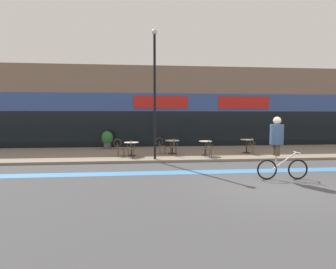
{
  "coord_description": "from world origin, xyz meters",
  "views": [
    {
      "loc": [
        -4.13,
        -7.72,
        2.24
      ],
      "look_at": [
        -2.8,
        5.9,
        1.24
      ],
      "focal_mm": 28.0,
      "sensor_mm": 36.0,
      "label": 1
    }
  ],
  "objects_px": {
    "bistro_table_1": "(172,144)",
    "bistro_table_0": "(131,146)",
    "cafe_chair_3_near": "(251,145)",
    "cyclist_0": "(278,143)",
    "lamp_post": "(155,86)",
    "cafe_chair_1_side": "(161,144)",
    "cafe_chair_2_near": "(208,147)",
    "cafe_chair_0_side": "(119,146)",
    "planter_pot": "(107,139)",
    "bistro_table_2": "(205,145)",
    "cafe_chair_0_near": "(131,147)",
    "cafe_chair_1_near": "(174,146)",
    "bistro_table_3": "(247,143)"
  },
  "relations": [
    {
      "from": "cafe_chair_3_near",
      "to": "bistro_table_1",
      "type": "bearing_deg",
      "value": 80.45
    },
    {
      "from": "bistro_table_1",
      "to": "bistro_table_0",
      "type": "bearing_deg",
      "value": -165.76
    },
    {
      "from": "planter_pot",
      "to": "cafe_chair_3_near",
      "type": "bearing_deg",
      "value": -21.07
    },
    {
      "from": "bistro_table_2",
      "to": "planter_pot",
      "type": "height_order",
      "value": "planter_pot"
    },
    {
      "from": "cafe_chair_2_near",
      "to": "lamp_post",
      "type": "xyz_separation_m",
      "value": [
        -2.72,
        -0.23,
        2.98
      ]
    },
    {
      "from": "cafe_chair_2_near",
      "to": "lamp_post",
      "type": "distance_m",
      "value": 4.04
    },
    {
      "from": "bistro_table_2",
      "to": "cafe_chair_3_near",
      "type": "bearing_deg",
      "value": 2.19
    },
    {
      "from": "lamp_post",
      "to": "cyclist_0",
      "type": "distance_m",
      "value": 6.2
    },
    {
      "from": "bistro_table_0",
      "to": "planter_pot",
      "type": "distance_m",
      "value": 3.37
    },
    {
      "from": "bistro_table_2",
      "to": "cafe_chair_3_near",
      "type": "xyz_separation_m",
      "value": [
        2.55,
        0.1,
        -0.03
      ]
    },
    {
      "from": "bistro_table_0",
      "to": "bistro_table_1",
      "type": "distance_m",
      "value": 2.29
    },
    {
      "from": "cafe_chair_0_side",
      "to": "cafe_chair_1_near",
      "type": "xyz_separation_m",
      "value": [
        2.85,
        -0.05,
        0.0
      ]
    },
    {
      "from": "cafe_chair_0_near",
      "to": "cafe_chair_3_near",
      "type": "relative_size",
      "value": 1.0
    },
    {
      "from": "cafe_chair_3_near",
      "to": "cyclist_0",
      "type": "height_order",
      "value": "cyclist_0"
    },
    {
      "from": "cafe_chair_0_near",
      "to": "cafe_chair_2_near",
      "type": "bearing_deg",
      "value": -94.39
    },
    {
      "from": "bistro_table_2",
      "to": "cafe_chair_2_near",
      "type": "xyz_separation_m",
      "value": [
        0.0,
        -0.63,
        -0.03
      ]
    },
    {
      "from": "lamp_post",
      "to": "cyclist_0",
      "type": "bearing_deg",
      "value": -44.7
    },
    {
      "from": "bistro_table_0",
      "to": "bistro_table_3",
      "type": "xyz_separation_m",
      "value": [
        6.44,
        0.46,
        0.03
      ]
    },
    {
      "from": "cafe_chair_1_near",
      "to": "cafe_chair_2_near",
      "type": "xyz_separation_m",
      "value": [
        1.67,
        -0.82,
        0.0
      ]
    },
    {
      "from": "cafe_chair_3_near",
      "to": "lamp_post",
      "type": "distance_m",
      "value": 6.13
    },
    {
      "from": "bistro_table_2",
      "to": "cafe_chair_0_side",
      "type": "distance_m",
      "value": 4.52
    },
    {
      "from": "cafe_chair_1_side",
      "to": "planter_pot",
      "type": "xyz_separation_m",
      "value": [
        -3.23,
        2.38,
        0.11
      ]
    },
    {
      "from": "bistro_table_1",
      "to": "cyclist_0",
      "type": "xyz_separation_m",
      "value": [
        3.04,
        -5.72,
        0.61
      ]
    },
    {
      "from": "bistro_table_0",
      "to": "cafe_chair_0_near",
      "type": "xyz_separation_m",
      "value": [
        0.0,
        -0.63,
        -0.0
      ]
    },
    {
      "from": "lamp_post",
      "to": "bistro_table_1",
      "type": "bearing_deg",
      "value": 58.08
    },
    {
      "from": "bistro_table_0",
      "to": "planter_pot",
      "type": "relative_size",
      "value": 0.68
    },
    {
      "from": "bistro_table_2",
      "to": "lamp_post",
      "type": "bearing_deg",
      "value": -162.51
    },
    {
      "from": "bistro_table_2",
      "to": "bistro_table_3",
      "type": "bearing_deg",
      "value": 15.83
    },
    {
      "from": "cafe_chair_0_side",
      "to": "planter_pot",
      "type": "relative_size",
      "value": 0.8
    },
    {
      "from": "bistro_table_1",
      "to": "cyclist_0",
      "type": "height_order",
      "value": "cyclist_0"
    },
    {
      "from": "bistro_table_1",
      "to": "bistro_table_3",
      "type": "xyz_separation_m",
      "value": [
        4.22,
        -0.1,
        0.01
      ]
    },
    {
      "from": "cafe_chair_0_side",
      "to": "bistro_table_2",
      "type": "bearing_deg",
      "value": -10.36
    },
    {
      "from": "bistro_table_2",
      "to": "cafe_chair_0_near",
      "type": "xyz_separation_m",
      "value": [
        -3.89,
        -0.37,
        -0.03
      ]
    },
    {
      "from": "cafe_chair_2_near",
      "to": "lamp_post",
      "type": "bearing_deg",
      "value": 92.03
    },
    {
      "from": "cyclist_0",
      "to": "lamp_post",
      "type": "bearing_deg",
      "value": 138.54
    },
    {
      "from": "bistro_table_0",
      "to": "cafe_chair_1_side",
      "type": "distance_m",
      "value": 1.69
    },
    {
      "from": "cafe_chair_3_near",
      "to": "cafe_chair_1_near",
      "type": "bearing_deg",
      "value": 88.85
    },
    {
      "from": "bistro_table_0",
      "to": "cafe_chair_3_near",
      "type": "bearing_deg",
      "value": -1.43
    },
    {
      "from": "cafe_chair_2_near",
      "to": "cafe_chair_0_side",
      "type": "bearing_deg",
      "value": 76.26
    },
    {
      "from": "bistro_table_0",
      "to": "cafe_chair_1_near",
      "type": "bearing_deg",
      "value": -1.59
    },
    {
      "from": "cyclist_0",
      "to": "cafe_chair_0_side",
      "type": "bearing_deg",
      "value": 142.09
    },
    {
      "from": "cafe_chair_1_side",
      "to": "lamp_post",
      "type": "bearing_deg",
      "value": -101.2
    },
    {
      "from": "bistro_table_2",
      "to": "bistro_table_0",
      "type": "bearing_deg",
      "value": 176.2
    },
    {
      "from": "cafe_chair_2_near",
      "to": "cyclist_0",
      "type": "relative_size",
      "value": 0.41
    },
    {
      "from": "bistro_table_1",
      "to": "cafe_chair_1_side",
      "type": "xyz_separation_m",
      "value": [
        -0.63,
        0.0,
        -0.02
      ]
    },
    {
      "from": "bistro_table_1",
      "to": "lamp_post",
      "type": "relative_size",
      "value": 0.13
    },
    {
      "from": "lamp_post",
      "to": "bistro_table_3",
      "type": "bearing_deg",
      "value": 16.69
    },
    {
      "from": "bistro_table_1",
      "to": "planter_pot",
      "type": "distance_m",
      "value": 4.53
    },
    {
      "from": "cafe_chair_2_near",
      "to": "cafe_chair_3_near",
      "type": "xyz_separation_m",
      "value": [
        2.55,
        0.72,
        0.0
      ]
    },
    {
      "from": "bistro_table_1",
      "to": "bistro_table_2",
      "type": "distance_m",
      "value": 1.86
    }
  ]
}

